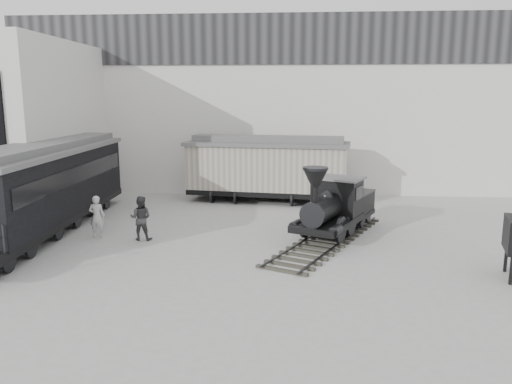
# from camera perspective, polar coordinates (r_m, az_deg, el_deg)

# --- Properties ---
(ground) EXTENTS (90.00, 90.00, 0.00)m
(ground) POSITION_cam_1_polar(r_m,az_deg,el_deg) (18.33, 1.78, -8.57)
(ground) COLOR #9E9E9B
(north_wall) EXTENTS (34.00, 2.51, 11.00)m
(north_wall) POSITION_cam_1_polar(r_m,az_deg,el_deg) (32.27, 2.82, 9.87)
(north_wall) COLOR silver
(north_wall) RESTS_ON ground
(west_pavilion) EXTENTS (7.00, 12.11, 9.00)m
(west_pavilion) POSITION_cam_1_polar(r_m,az_deg,el_deg) (31.19, -25.31, 6.87)
(west_pavilion) COLOR silver
(west_pavilion) RESTS_ON ground
(locomotive) EXTENTS (5.81, 9.28, 3.29)m
(locomotive) POSITION_cam_1_polar(r_m,az_deg,el_deg) (22.08, 8.88, -2.05)
(locomotive) COLOR black
(locomotive) RESTS_ON ground
(boxcar) EXTENTS (9.78, 4.18, 3.88)m
(boxcar) POSITION_cam_1_polar(r_m,az_deg,el_deg) (29.20, 1.27, 2.85)
(boxcar) COLOR black
(boxcar) RESTS_ON ground
(passenger_coach) EXTENTS (3.39, 14.17, 3.77)m
(passenger_coach) POSITION_cam_1_polar(r_m,az_deg,el_deg) (24.67, -22.85, 0.63)
(passenger_coach) COLOR black
(passenger_coach) RESTS_ON ground
(visitor_a) EXTENTS (0.70, 0.48, 1.87)m
(visitor_a) POSITION_cam_1_polar(r_m,az_deg,el_deg) (22.92, -17.72, -2.68)
(visitor_a) COLOR silver
(visitor_a) RESTS_ON ground
(visitor_b) EXTENTS (0.95, 0.74, 1.93)m
(visitor_b) POSITION_cam_1_polar(r_m,az_deg,el_deg) (22.00, -13.03, -2.92)
(visitor_b) COLOR #3B3B3C
(visitor_b) RESTS_ON ground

